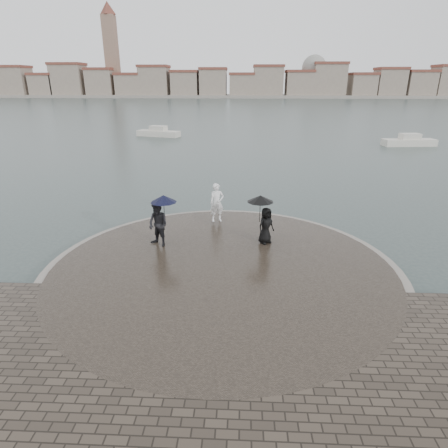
{
  "coord_description": "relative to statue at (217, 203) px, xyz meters",
  "views": [
    {
      "loc": [
        0.63,
        -8.27,
        6.44
      ],
      "look_at": [
        0.0,
        4.8,
        1.45
      ],
      "focal_mm": 30.0,
      "sensor_mm": 36.0,
      "label": 1
    }
  ],
  "objects": [
    {
      "name": "quay_tip",
      "position": [
        0.48,
        -4.54,
        -1.07
      ],
      "size": [
        11.9,
        11.9,
        0.36
      ],
      "primitive_type": "cylinder",
      "color": "#2D261E",
      "rests_on": "ground"
    },
    {
      "name": "far_skyline",
      "position": [
        -5.81,
        152.66,
        4.36
      ],
      "size": [
        260.0,
        20.0,
        37.0
      ],
      "color": "gray",
      "rests_on": "ground"
    },
    {
      "name": "visitor_left",
      "position": [
        -2.05,
        -2.84,
        0.21
      ],
      "size": [
        1.29,
        1.11,
        2.04
      ],
      "color": "black",
      "rests_on": "quay_tip"
    },
    {
      "name": "ground",
      "position": [
        0.48,
        -8.04,
        -1.26
      ],
      "size": [
        400.0,
        400.0,
        0.0
      ],
      "primitive_type": "plane",
      "color": "#2B3835",
      "rests_on": "ground"
    },
    {
      "name": "kerb_ring",
      "position": [
        0.48,
        -4.54,
        -1.1
      ],
      "size": [
        12.5,
        12.5,
        0.32
      ],
      "primitive_type": "cylinder",
      "color": "gray",
      "rests_on": "ground"
    },
    {
      "name": "boats",
      "position": [
        4.78,
        28.15,
        -0.88
      ],
      "size": [
        34.08,
        8.74,
        1.5
      ],
      "color": "beige",
      "rests_on": "ground"
    },
    {
      "name": "statue",
      "position": [
        0.0,
        0.0,
        0.0
      ],
      "size": [
        0.75,
        0.61,
        1.79
      ],
      "primitive_type": "imported",
      "rotation": [
        0.0,
        0.0,
        0.32
      ],
      "color": "white",
      "rests_on": "quay_tip"
    },
    {
      "name": "visitor_right",
      "position": [
        2.02,
        -2.38,
        0.24
      ],
      "size": [
        1.2,
        1.05,
        1.95
      ],
      "color": "black",
      "rests_on": "quay_tip"
    }
  ]
}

